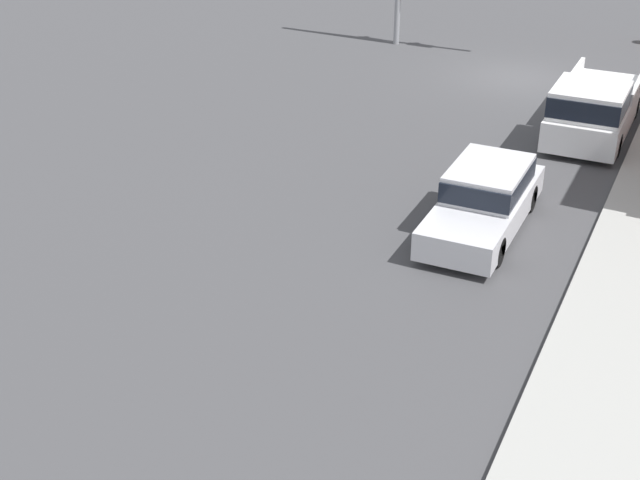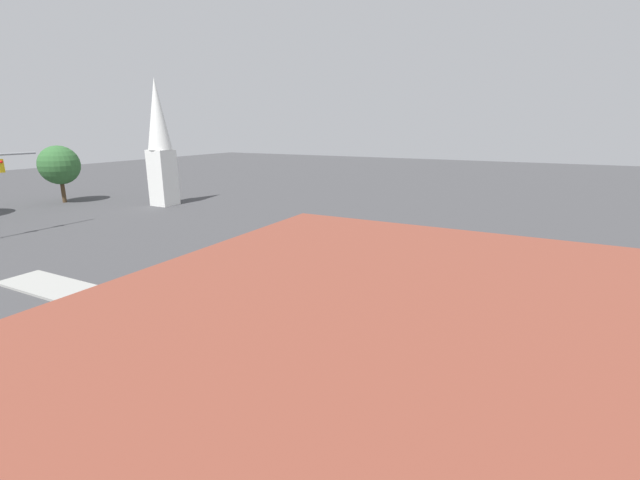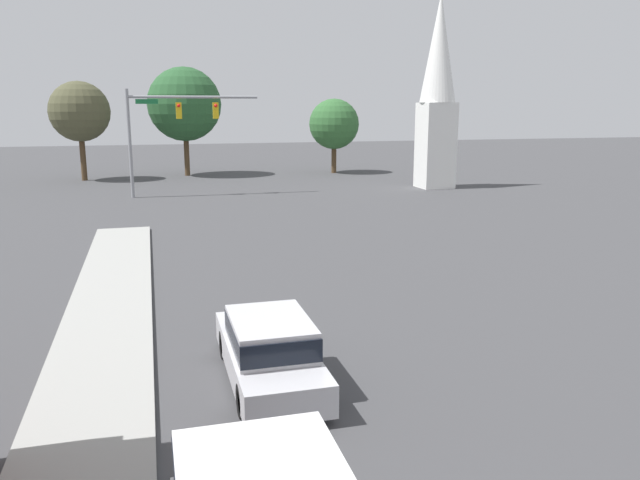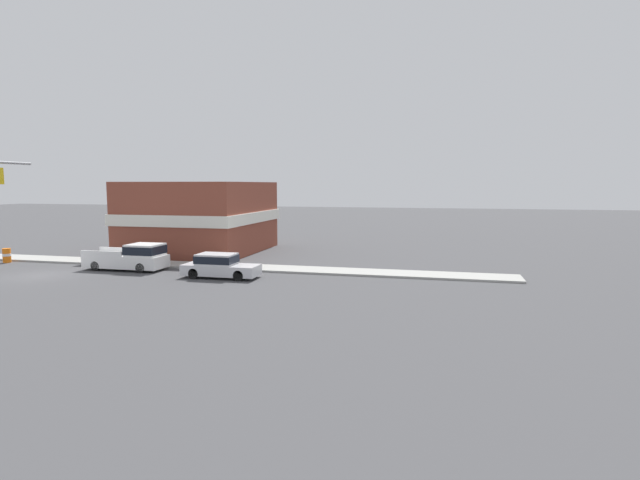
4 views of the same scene
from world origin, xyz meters
name	(u,v)px [view 2 (image 2 of 4)]	position (x,y,z in m)	size (l,w,h in m)	color
ground_plane	(620,357)	(0.00, 0.00, 0.00)	(200.00, 200.00, 0.00)	#424244
car_lead	(327,302)	(-2.07, 11.57, 0.79)	(1.75, 4.80, 1.51)	black
pickup_truck_parked	(485,346)	(-3.28, 4.59, 0.90)	(2.04, 5.54, 1.82)	black
church_steeple	(160,140)	(15.78, 40.96, 7.11)	(2.54, 2.54, 13.58)	white
backdrop_tree_center	(59,165)	(11.58, 52.72, 4.30)	(4.40, 4.40, 6.51)	#4C3823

